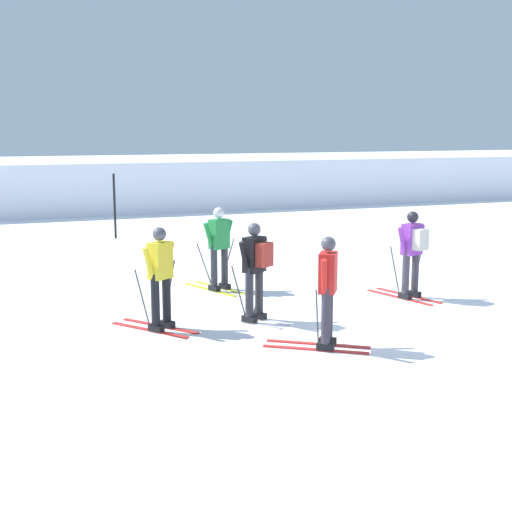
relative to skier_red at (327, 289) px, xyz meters
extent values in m
plane|color=white|center=(1.94, 0.76, -0.92)|extent=(120.00, 120.00, 0.00)
cube|color=white|center=(1.94, 21.21, 0.07)|extent=(80.00, 7.88, 1.97)
cube|color=red|center=(-0.19, -0.04, -0.91)|extent=(1.38, 0.96, 0.02)
cube|color=red|center=(-0.04, 0.19, -0.91)|extent=(1.38, 0.96, 0.02)
cube|color=black|center=(-0.07, -0.12, -0.85)|extent=(0.28, 0.24, 0.10)
cube|color=black|center=(0.09, 0.11, -0.85)|extent=(0.28, 0.24, 0.10)
cylinder|color=#38333D|center=(-0.07, -0.12, -0.37)|extent=(0.14, 0.14, 0.85)
cylinder|color=#38333D|center=(0.09, 0.11, -0.37)|extent=(0.14, 0.14, 0.85)
cube|color=red|center=(0.01, -0.01, 0.25)|extent=(0.41, 0.45, 0.60)
cylinder|color=red|center=(-0.15, -0.20, 0.24)|extent=(0.22, 0.26, 0.55)
cylinder|color=red|center=(0.13, 0.21, 0.24)|extent=(0.22, 0.26, 0.55)
sphere|color=#4C4C56|center=(0.01, -0.01, 0.68)|extent=(0.22, 0.22, 0.22)
cylinder|color=#38383D|center=(-0.25, -0.21, -0.41)|extent=(0.22, 0.32, 1.02)
cylinder|color=#38383D|center=(0.10, 0.31, -0.41)|extent=(0.22, 0.32, 1.02)
cube|color=silver|center=(-0.70, 1.82, -0.91)|extent=(0.96, 1.38, 0.02)
cube|color=silver|center=(-0.47, 1.98, -0.91)|extent=(0.96, 1.38, 0.02)
cube|color=black|center=(-0.62, 1.70, -0.85)|extent=(0.24, 0.28, 0.10)
cube|color=black|center=(-0.39, 1.85, -0.85)|extent=(0.24, 0.28, 0.10)
cylinder|color=#2D2D33|center=(-0.62, 1.70, -0.37)|extent=(0.14, 0.14, 0.85)
cylinder|color=#2D2D33|center=(-0.39, 1.85, -0.37)|extent=(0.14, 0.14, 0.85)
cube|color=black|center=(-0.50, 1.78, 0.25)|extent=(0.45, 0.41, 0.60)
cylinder|color=black|center=(-0.72, 1.65, 0.24)|extent=(0.26, 0.22, 0.55)
cylinder|color=black|center=(-0.31, 1.93, 0.24)|extent=(0.26, 0.22, 0.55)
sphere|color=#4C4C56|center=(-0.50, 1.78, 0.68)|extent=(0.22, 0.22, 0.22)
cylinder|color=#38383D|center=(-0.80, 1.70, -0.40)|extent=(0.37, 0.26, 1.04)
cylinder|color=#38383D|center=(-0.32, 2.02, -0.40)|extent=(0.37, 0.26, 1.04)
cube|color=maroon|center=(-0.39, 1.60, 0.27)|extent=(0.33, 0.31, 0.40)
cube|color=red|center=(-2.32, 1.85, -0.91)|extent=(1.04, 1.33, 0.02)
cube|color=red|center=(-2.10, 2.01, -0.91)|extent=(1.04, 1.33, 0.02)
cube|color=black|center=(-2.23, 1.73, -0.85)|extent=(0.25, 0.28, 0.10)
cube|color=black|center=(-2.00, 1.89, -0.85)|extent=(0.25, 0.28, 0.10)
cylinder|color=black|center=(-2.23, 1.73, -0.37)|extent=(0.14, 0.14, 0.85)
cylinder|color=black|center=(-2.00, 1.89, -0.37)|extent=(0.14, 0.14, 0.85)
cube|color=yellow|center=(-2.12, 1.81, 0.25)|extent=(0.45, 0.42, 0.60)
cylinder|color=yellow|center=(-2.33, 1.67, 0.24)|extent=(0.26, 0.23, 0.55)
cylinder|color=yellow|center=(-1.93, 1.98, 0.24)|extent=(0.26, 0.23, 0.55)
sphere|color=#4C4C56|center=(-2.12, 1.81, 0.68)|extent=(0.22, 0.22, 0.22)
cylinder|color=#38383D|center=(-2.43, 1.70, -0.37)|extent=(0.30, 0.24, 1.09)
cylinder|color=#38383D|center=(-1.92, 2.08, -0.37)|extent=(0.30, 0.24, 1.09)
cube|color=red|center=(2.73, 2.37, -0.91)|extent=(0.58, 1.55, 0.02)
cube|color=red|center=(3.00, 2.45, -0.91)|extent=(0.58, 1.55, 0.02)
cube|color=black|center=(2.78, 2.23, -0.85)|extent=(0.19, 0.28, 0.10)
cube|color=black|center=(3.05, 2.31, -0.85)|extent=(0.19, 0.28, 0.10)
cylinder|color=#38333D|center=(2.78, 2.23, -0.37)|extent=(0.14, 0.14, 0.85)
cylinder|color=#38333D|center=(3.05, 2.31, -0.37)|extent=(0.14, 0.14, 0.85)
cube|color=purple|center=(2.91, 2.27, 0.25)|extent=(0.44, 0.35, 0.60)
cylinder|color=purple|center=(2.67, 2.21, 0.24)|extent=(0.27, 0.16, 0.55)
cylinder|color=purple|center=(3.14, 2.36, 0.24)|extent=(0.27, 0.16, 0.55)
sphere|color=black|center=(2.91, 2.27, 0.68)|extent=(0.22, 0.22, 0.22)
cylinder|color=#38383D|center=(2.57, 2.26, -0.38)|extent=(0.34, 0.13, 1.08)
cylinder|color=#38383D|center=(3.19, 2.46, -0.38)|extent=(0.34, 0.13, 1.08)
cube|color=#B7B2A3|center=(2.98, 2.07, 0.27)|extent=(0.32, 0.26, 0.40)
cube|color=gold|center=(-0.55, 4.29, -0.91)|extent=(0.70, 1.51, 0.02)
cube|color=gold|center=(-0.30, 4.40, -0.91)|extent=(0.70, 1.51, 0.02)
cube|color=black|center=(-0.50, 4.15, -0.85)|extent=(0.21, 0.29, 0.10)
cube|color=black|center=(-0.24, 4.26, -0.85)|extent=(0.21, 0.29, 0.10)
cylinder|color=#2D2D33|center=(-0.50, 4.15, -0.37)|extent=(0.14, 0.14, 0.85)
cylinder|color=#2D2D33|center=(-0.24, 4.26, -0.37)|extent=(0.14, 0.14, 0.85)
cube|color=#23843D|center=(-0.37, 4.21, 0.25)|extent=(0.44, 0.37, 0.60)
cylinder|color=#23843D|center=(-0.61, 4.13, 0.24)|extent=(0.27, 0.18, 0.55)
cylinder|color=#23843D|center=(-0.14, 4.32, 0.24)|extent=(0.27, 0.18, 0.55)
sphere|color=silver|center=(-0.37, 4.21, 0.68)|extent=(0.22, 0.22, 0.22)
cylinder|color=#38383D|center=(-0.67, 4.19, -0.41)|extent=(0.41, 0.19, 1.02)
cylinder|color=#38383D|center=(-0.14, 4.41, -0.41)|extent=(0.41, 0.19, 1.02)
cylinder|color=black|center=(-1.24, 11.86, 0.05)|extent=(0.07, 0.07, 1.94)
camera|label=1|loc=(-4.53, -9.18, 2.37)|focal=49.23mm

